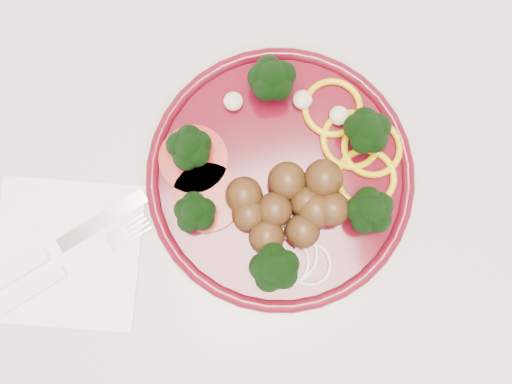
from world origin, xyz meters
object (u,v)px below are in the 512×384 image
object	(u,v)px
napkin	(67,253)
fork	(52,279)
knife	(43,256)
plate	(282,180)

from	to	relation	value
napkin	fork	xyz separation A→B (m)	(-0.02, -0.02, 0.01)
napkin	knife	xyz separation A→B (m)	(-0.02, 0.00, 0.01)
fork	napkin	bearing A→B (deg)	33.31
plate	napkin	size ratio (longest dim) A/B	1.86
napkin	knife	distance (m)	0.02
plate	fork	distance (m)	0.26
fork	plate	bearing A→B (deg)	-8.85
napkin	knife	world-z (taller)	knife
knife	fork	size ratio (longest dim) A/B	1.13
knife	fork	world-z (taller)	knife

